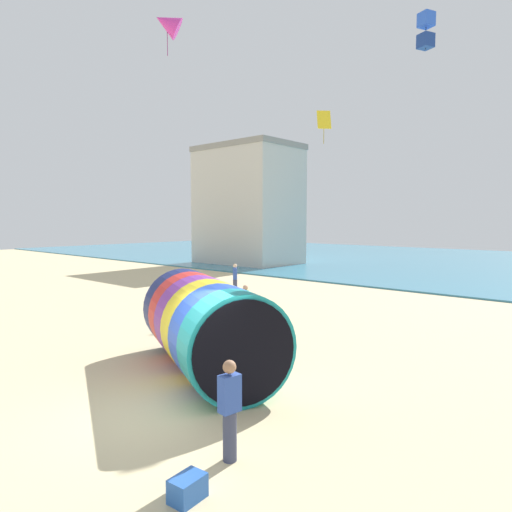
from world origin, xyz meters
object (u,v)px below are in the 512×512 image
object	(u,v)px
kite_yellow_diamond	(324,120)
cooler_box	(188,488)
kite_blue_box	(426,30)
bystander_mid_beach	(246,305)
giant_inflatable_tube	(207,325)
kite_handler	(230,409)
bystander_near_water	(235,279)
kite_magenta_delta	(167,23)

from	to	relation	value
kite_yellow_diamond	cooler_box	xyz separation A→B (m)	(8.89, -16.95, -9.25)
kite_blue_box	bystander_mid_beach	size ratio (longest dim) A/B	0.91
giant_inflatable_tube	kite_handler	world-z (taller)	giant_inflatable_tube
giant_inflatable_tube	kite_blue_box	size ratio (longest dim) A/B	4.24
kite_yellow_diamond	cooler_box	distance (m)	21.26
kite_handler	bystander_near_water	xyz separation A→B (m)	(-12.14, 12.55, -0.03)
bystander_mid_beach	bystander_near_water	bearing A→B (deg)	137.43
bystander_near_water	cooler_box	size ratio (longest dim) A/B	3.26
kite_handler	cooler_box	size ratio (longest dim) A/B	3.36
kite_handler	kite_magenta_delta	xyz separation A→B (m)	(-12.69, 8.58, 12.47)
kite_magenta_delta	kite_blue_box	distance (m)	11.67
kite_handler	cooler_box	bearing A→B (deg)	-74.90
giant_inflatable_tube	bystander_near_water	distance (m)	12.83
cooler_box	kite_blue_box	bearing A→B (deg)	99.53
kite_magenta_delta	kite_yellow_diamond	size ratio (longest dim) A/B	1.25
kite_handler	kite_blue_box	world-z (taller)	kite_blue_box
kite_blue_box	kite_magenta_delta	bearing A→B (deg)	-157.04
kite_handler	kite_magenta_delta	size ratio (longest dim) A/B	0.79
kite_yellow_diamond	bystander_mid_beach	world-z (taller)	kite_yellow_diamond
kite_blue_box	cooler_box	bearing A→B (deg)	-80.47
giant_inflatable_tube	kite_magenta_delta	bearing A→B (deg)	147.48
bystander_mid_beach	kite_magenta_delta	bearing A→B (deg)	169.65
bystander_near_water	cooler_box	bearing A→B (deg)	-47.80
bystander_near_water	cooler_box	distance (m)	18.57
kite_handler	kite_magenta_delta	world-z (taller)	kite_magenta_delta
giant_inflatable_tube	kite_handler	distance (m)	4.72
bystander_near_water	kite_yellow_diamond	bearing A→B (deg)	41.82
kite_magenta_delta	kite_blue_box	world-z (taller)	kite_magenta_delta
kite_magenta_delta	kite_blue_box	bearing A→B (deg)	22.96
kite_yellow_diamond	kite_handler	bearing A→B (deg)	-61.47
bystander_near_water	giant_inflatable_tube	bearing A→B (deg)	-49.02
bystander_near_water	bystander_mid_beach	bearing A→B (deg)	-42.57
kite_magenta_delta	bystander_near_water	bearing A→B (deg)	82.14
cooler_box	bystander_mid_beach	bearing A→B (deg)	128.66
giant_inflatable_tube	bystander_mid_beach	world-z (taller)	giant_inflatable_tube
kite_yellow_diamond	bystander_near_water	bearing A→B (deg)	-138.18
giant_inflatable_tube	bystander_mid_beach	distance (m)	5.45
giant_inflatable_tube	kite_yellow_diamond	xyz separation A→B (m)	(-4.83, 12.88, 8.17)
kite_magenta_delta	kite_handler	bearing A→B (deg)	-34.07
kite_blue_box	cooler_box	world-z (taller)	kite_blue_box
giant_inflatable_tube	kite_yellow_diamond	size ratio (longest dim) A/B	3.45
kite_magenta_delta	bystander_mid_beach	bearing A→B (deg)	-10.35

